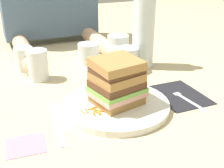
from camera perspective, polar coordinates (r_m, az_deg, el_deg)
The scene contains 29 objects.
ground_plane at distance 0.81m, azimuth 0.87°, elevation -3.53°, with size 3.00×3.00×0.00m, color #C6B289.
main_plate at distance 0.78m, azimuth 0.88°, elevation -4.08°, with size 0.27×0.27×0.02m, color white.
sandwich at distance 0.75m, azimuth 0.89°, elevation 0.38°, with size 0.14×0.13×0.12m.
carrot_shred_0 at distance 0.73m, azimuth -3.41°, elevation -5.43°, with size 0.00×0.00×0.02m, color orange.
carrot_shred_1 at distance 0.73m, azimuth -5.59°, elevation -5.34°, with size 0.00×0.00×0.02m, color orange.
carrot_shred_2 at distance 0.74m, azimuth -3.59°, elevation -4.87°, with size 0.00×0.00×0.03m, color orange.
carrot_shred_3 at distance 0.75m, azimuth -3.08°, elevation -4.43°, with size 0.00×0.00×0.02m, color orange.
carrot_shred_4 at distance 0.73m, azimuth -2.90°, elevation -5.36°, with size 0.00×0.00×0.03m, color orange.
carrot_shred_5 at distance 0.74m, azimuth -4.87°, elevation -5.07°, with size 0.00×0.00×0.02m, color orange.
carrot_shred_6 at distance 0.73m, azimuth -2.40°, elevation -5.36°, with size 0.00×0.00×0.02m, color orange.
carrot_shred_7 at distance 0.75m, azimuth -3.59°, elevation -4.60°, with size 0.00×0.00×0.02m, color orange.
carrot_shred_8 at distance 0.74m, azimuth -2.55°, elevation -5.05°, with size 0.00×0.00×0.02m, color orange.
carrot_shred_9 at distance 0.72m, azimuth -3.49°, elevation -5.77°, with size 0.00×0.00×0.02m, color orange.
carrot_shred_10 at distance 0.81m, azimuth 5.73°, elevation -2.31°, with size 0.00×0.00×0.03m, color orange.
carrot_shred_11 at distance 0.81m, azimuth 4.69°, elevation -2.38°, with size 0.00×0.00×0.03m, color orange.
carrot_shred_12 at distance 0.82m, azimuth 6.44°, elevation -1.96°, with size 0.00×0.00×0.02m, color orange.
carrot_shred_13 at distance 0.83m, azimuth 4.67°, elevation -1.66°, with size 0.00×0.00×0.02m, color orange.
carrot_shred_14 at distance 0.83m, azimuth 5.33°, elevation -1.57°, with size 0.00×0.00×0.02m, color orange.
carrot_shred_15 at distance 0.82m, azimuth 5.18°, elevation -2.02°, with size 0.00×0.00×0.02m, color orange.
napkin_dark at distance 0.87m, azimuth 12.58°, elevation -2.02°, with size 0.13×0.17×0.00m, color black.
fork at distance 0.85m, azimuth 13.56°, elevation -2.41°, with size 0.03×0.17×0.00m.
knife at distance 0.73m, azimuth -10.33°, elevation -7.50°, with size 0.04×0.20×0.00m.
juice_glass at distance 1.01m, azimuth 2.95°, elevation 4.49°, with size 0.07×0.07×0.08m.
water_bottle at distance 1.03m, azimuth 6.06°, elevation 11.13°, with size 0.07×0.07×0.33m.
empty_tumbler_0 at distance 1.13m, azimuth 1.16°, elevation 7.04°, with size 0.08×0.08×0.09m, color silver.
empty_tumbler_1 at distance 1.08m, azimuth -4.48°, elevation 5.74°, with size 0.08×0.08×0.07m, color silver.
empty_tumbler_2 at distance 1.06m, azimuth -16.36°, elevation 4.62°, with size 0.06×0.06×0.08m, color silver.
empty_tumbler_3 at distance 0.96m, azimuth -13.89°, elevation 3.51°, with size 0.06×0.06×0.10m, color silver.
napkin_pink at distance 0.67m, azimuth -16.12°, elevation -11.11°, with size 0.08×0.08×0.00m, color pink.
Camera 1 is at (-0.30, -0.65, 0.38)m, focal length 48.15 mm.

